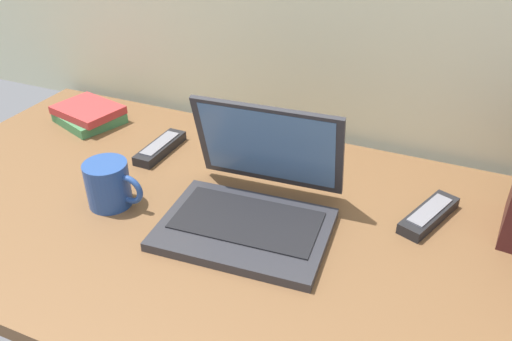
# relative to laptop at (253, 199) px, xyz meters

# --- Properties ---
(desk) EXTENTS (1.60, 0.76, 0.03)m
(desk) POSITION_rel_laptop_xyz_m (0.02, -0.01, -0.06)
(desk) COLOR brown
(desk) RESTS_ON ground
(laptop) EXTENTS (0.32, 0.30, 0.21)m
(laptop) POSITION_rel_laptop_xyz_m (0.00, 0.00, 0.00)
(laptop) COLOR #2D2D33
(laptop) RESTS_ON desk
(coffee_mug) EXTENTS (0.13, 0.09, 0.09)m
(coffee_mug) POSITION_rel_laptop_xyz_m (-0.28, -0.07, 0.00)
(coffee_mug) COLOR #26478C
(coffee_mug) RESTS_ON desk
(remote_control_near) EXTENTS (0.10, 0.17, 0.02)m
(remote_control_near) POSITION_rel_laptop_xyz_m (0.31, 0.13, -0.03)
(remote_control_near) COLOR black
(remote_control_near) RESTS_ON desk
(remote_control_far) EXTENTS (0.05, 0.16, 0.02)m
(remote_control_far) POSITION_rel_laptop_xyz_m (-0.31, 0.15, -0.03)
(remote_control_far) COLOR black
(remote_control_far) RESTS_ON desk
(book_stack) EXTENTS (0.19, 0.18, 0.05)m
(book_stack) POSITION_rel_laptop_xyz_m (-0.56, 0.21, -0.02)
(book_stack) COLOR #3F7F4C
(book_stack) RESTS_ON desk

